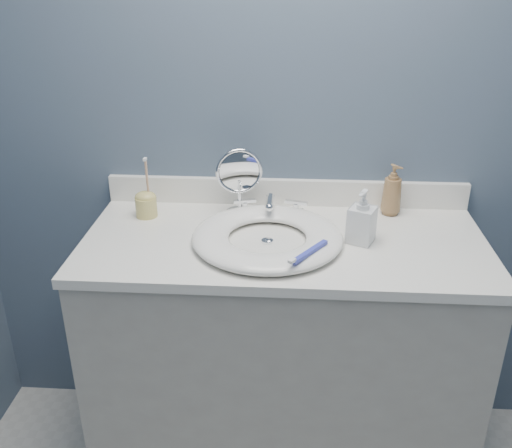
# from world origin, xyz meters

# --- Properties ---
(back_wall) EXTENTS (2.20, 0.02, 2.40)m
(back_wall) POSITION_xyz_m (0.00, 1.25, 1.20)
(back_wall) COLOR #4B5B70
(back_wall) RESTS_ON ground
(vanity_cabinet) EXTENTS (1.20, 0.55, 0.85)m
(vanity_cabinet) POSITION_xyz_m (0.00, 0.97, 0.42)
(vanity_cabinet) COLOR #B3B0A4
(vanity_cabinet) RESTS_ON ground
(countertop) EXTENTS (1.22, 0.57, 0.03)m
(countertop) POSITION_xyz_m (0.00, 0.97, 0.86)
(countertop) COLOR white
(countertop) RESTS_ON vanity_cabinet
(backsplash) EXTENTS (1.22, 0.02, 0.09)m
(backsplash) POSITION_xyz_m (0.00, 1.24, 0.93)
(backsplash) COLOR white
(backsplash) RESTS_ON countertop
(basin) EXTENTS (0.45, 0.45, 0.04)m
(basin) POSITION_xyz_m (-0.05, 0.94, 0.90)
(basin) COLOR white
(basin) RESTS_ON countertop
(drain) EXTENTS (0.04, 0.04, 0.01)m
(drain) POSITION_xyz_m (-0.05, 0.94, 0.88)
(drain) COLOR silver
(drain) RESTS_ON countertop
(faucet) EXTENTS (0.25, 0.13, 0.07)m
(faucet) POSITION_xyz_m (-0.05, 1.14, 0.91)
(faucet) COLOR silver
(faucet) RESTS_ON countertop
(makeup_mirror) EXTENTS (0.15, 0.09, 0.23)m
(makeup_mirror) POSITION_xyz_m (-0.15, 1.15, 1.00)
(makeup_mirror) COLOR silver
(makeup_mirror) RESTS_ON countertop
(soap_bottle_amber) EXTENTS (0.09, 0.09, 0.17)m
(soap_bottle_amber) POSITION_xyz_m (0.35, 1.18, 0.97)
(soap_bottle_amber) COLOR olive
(soap_bottle_amber) RESTS_ON countertop
(soap_bottle_clear) EXTENTS (0.10, 0.10, 0.16)m
(soap_bottle_clear) POSITION_xyz_m (0.23, 0.97, 0.96)
(soap_bottle_clear) COLOR silver
(soap_bottle_clear) RESTS_ON countertop
(toothbrush_holder) EXTENTS (0.07, 0.07, 0.20)m
(toothbrush_holder) POSITION_xyz_m (-0.45, 1.11, 0.93)
(toothbrush_holder) COLOR #CFBF67
(toothbrush_holder) RESTS_ON countertop
(toothbrush_lying) EXTENTS (0.11, 0.15, 0.02)m
(toothbrush_lying) POSITION_xyz_m (0.07, 0.81, 0.92)
(toothbrush_lying) COLOR #333CB8
(toothbrush_lying) RESTS_ON basin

